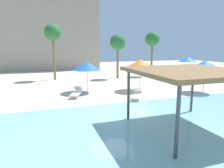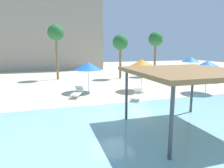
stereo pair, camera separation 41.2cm
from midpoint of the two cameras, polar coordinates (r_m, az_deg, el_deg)
ground_plane at (r=12.27m, az=-1.20°, el=-7.78°), size 80.00×80.00×0.00m
lagoon_water at (r=7.83m, az=11.30°, el=-18.86°), size 44.00×13.50×0.04m
shade_pavilion at (r=9.64m, az=19.80°, el=2.97°), size 4.80×4.80×2.84m
beach_umbrella_blue_0 at (r=18.73m, az=24.31°, el=5.08°), size 2.45×2.45×2.74m
beach_umbrella_blue_1 at (r=17.33m, az=-7.79°, el=5.05°), size 2.42×2.42×2.58m
beach_umbrella_orange_4 at (r=18.01m, az=7.37°, el=5.86°), size 2.47×2.47×2.78m
beach_umbrella_blue_6 at (r=24.41m, az=20.17°, el=6.59°), size 2.08×2.08×2.78m
lounge_chair_0 at (r=16.15m, az=-10.69°, el=-2.31°), size 1.30×1.98×0.74m
lounge_chair_1 at (r=25.17m, az=25.41°, el=1.37°), size 1.50×1.93×0.74m
lounge_chair_2 at (r=15.18m, az=6.28°, el=-3.00°), size 1.52×1.92×0.74m
palm_tree_0 at (r=27.87m, az=10.92°, el=12.12°), size 1.90×1.90×5.86m
palm_tree_2 at (r=25.01m, az=1.14°, el=11.50°), size 1.90×1.90×5.39m
palm_tree_3 at (r=24.96m, az=-16.91°, el=13.47°), size 1.90×1.90×6.49m
hotel_block_0 at (r=40.12m, az=-19.24°, el=14.78°), size 18.28×10.77×14.65m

